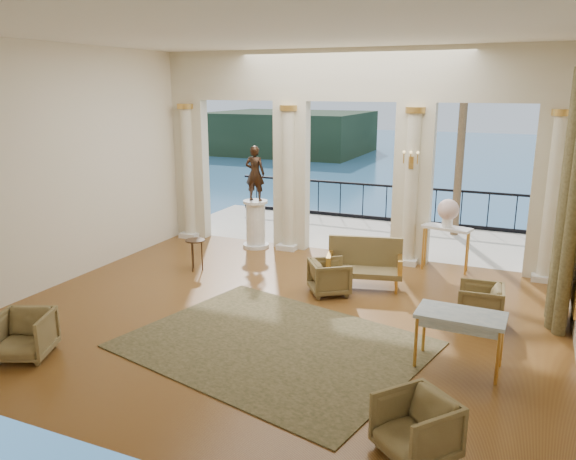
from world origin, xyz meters
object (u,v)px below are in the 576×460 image
at_px(armchair_a, 24,333).
at_px(pedestal, 256,225).
at_px(settee, 365,263).
at_px(armchair_d, 330,275).
at_px(side_table, 195,244).
at_px(armchair_c, 480,302).
at_px(console_table, 446,234).
at_px(statue, 255,173).
at_px(armchair_b, 416,424).
at_px(game_table, 461,319).

distance_m(armchair_a, pedestal, 6.32).
bearing_deg(settee, armchair_d, -139.42).
distance_m(armchair_d, side_table, 3.01).
height_order(armchair_c, console_table, console_table).
height_order(settee, statue, statue).
relative_size(armchair_a, armchair_b, 1.01).
bearing_deg(side_table, settee, 7.77).
distance_m(armchair_c, statue, 6.02).
bearing_deg(armchair_c, side_table, -98.33).
bearing_deg(armchair_b, statue, 167.86).
height_order(armchair_a, armchair_c, armchair_a).
bearing_deg(side_table, console_table, 23.86).
bearing_deg(armchair_d, settee, -70.81).
relative_size(console_table, side_table, 1.59).
xyz_separation_m(armchair_c, statue, (-5.29, 2.49, 1.41)).
relative_size(pedestal, console_table, 1.09).
bearing_deg(armchair_d, armchair_b, 175.37).
xyz_separation_m(armchair_a, console_table, (4.83, 6.35, 0.40)).
distance_m(statue, side_table, 2.40).
distance_m(armchair_b, settee, 5.10).
xyz_separation_m(armchair_a, statue, (0.46, 6.30, 1.40)).
bearing_deg(armchair_d, armchair_c, -130.63).
distance_m(settee, statue, 3.72).
relative_size(armchair_a, pedestal, 0.64).
bearing_deg(settee, side_table, 174.29).
xyz_separation_m(armchair_a, armchair_b, (5.47, 0.00, -0.00)).
xyz_separation_m(armchair_c, console_table, (-0.92, 2.54, 0.41)).
bearing_deg(statue, settee, 148.42).
height_order(pedestal, statue, statue).
height_order(armchair_b, side_table, armchair_b).
bearing_deg(pedestal, armchair_b, -51.51).
bearing_deg(game_table, pedestal, 142.94).
xyz_separation_m(settee, console_table, (1.26, 1.62, 0.31)).
xyz_separation_m(armchair_b, armchair_c, (0.28, 3.81, -0.01)).
bearing_deg(armchair_c, armchair_d, -99.59).
bearing_deg(game_table, side_table, 160.79).
distance_m(console_table, side_table, 5.18).
bearing_deg(side_table, armchair_c, -4.51).
bearing_deg(side_table, game_table, -21.09).
bearing_deg(settee, pedestal, 139.70).
relative_size(armchair_d, statue, 0.55).
relative_size(armchair_b, pedestal, 0.64).
xyz_separation_m(armchair_a, settee, (3.56, 4.73, 0.10)).
bearing_deg(side_table, armchair_b, -38.39).
bearing_deg(armchair_a, console_table, 29.92).
bearing_deg(armchair_c, settee, -116.61).
bearing_deg(armchair_d, game_table, -162.52).
bearing_deg(pedestal, game_table, -38.94).
distance_m(settee, side_table, 3.50).
bearing_deg(statue, side_table, 75.16).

